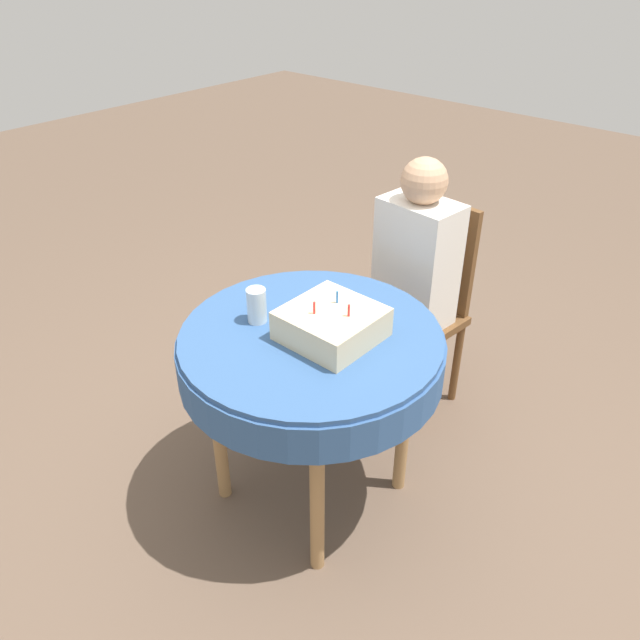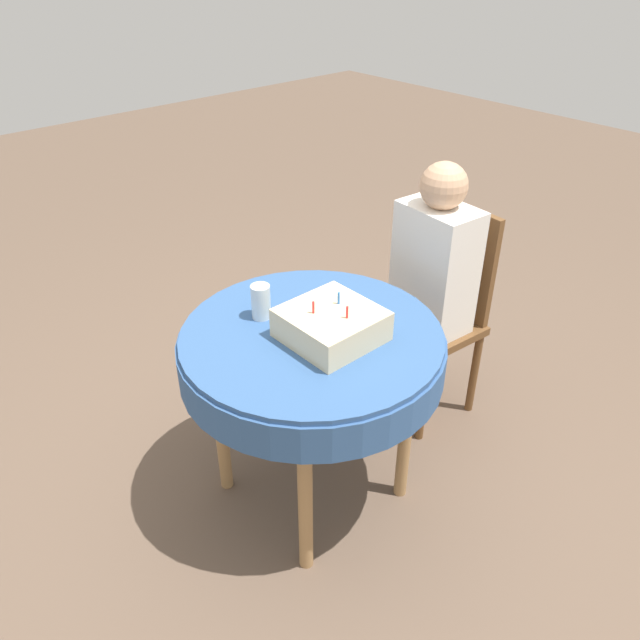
{
  "view_description": "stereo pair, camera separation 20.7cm",
  "coord_description": "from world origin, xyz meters",
  "views": [
    {
      "loc": [
        1.19,
        -1.3,
        1.95
      ],
      "look_at": [
        0.03,
        0.01,
        0.83
      ],
      "focal_mm": 35.0,
      "sensor_mm": 36.0,
      "label": 1
    },
    {
      "loc": [
        1.34,
        -1.16,
        1.95
      ],
      "look_at": [
        0.03,
        0.01,
        0.83
      ],
      "focal_mm": 35.0,
      "sensor_mm": 36.0,
      "label": 2
    }
  ],
  "objects": [
    {
      "name": "drinking_glass",
      "position": [
        -0.19,
        -0.07,
        0.83
      ],
      "size": [
        0.07,
        0.07,
        0.13
      ],
      "color": "silver",
      "rests_on": "dining_table"
    },
    {
      "name": "chair",
      "position": [
        -0.05,
        0.8,
        0.51
      ],
      "size": [
        0.41,
        0.41,
        0.96
      ],
      "rotation": [
        0.0,
        0.0,
        -0.09
      ],
      "color": "brown",
      "rests_on": "ground_plane"
    },
    {
      "name": "dining_table",
      "position": [
        0.0,
        0.0,
        0.67
      ],
      "size": [
        0.92,
        0.92,
        0.76
      ],
      "color": "#335689",
      "rests_on": "ground_plane"
    },
    {
      "name": "ground_plane",
      "position": [
        0.0,
        0.0,
        0.0
      ],
      "size": [
        12.0,
        12.0,
        0.0
      ],
      "primitive_type": "plane",
      "color": "brown"
    },
    {
      "name": "person",
      "position": [
        -0.06,
        0.7,
        0.71
      ],
      "size": [
        0.34,
        0.32,
        1.18
      ],
      "rotation": [
        0.0,
        0.0,
        -0.09
      ],
      "color": "tan",
      "rests_on": "ground_plane"
    },
    {
      "name": "birthday_cake",
      "position": [
        0.07,
        0.03,
        0.82
      ],
      "size": [
        0.29,
        0.29,
        0.15
      ],
      "color": "beige",
      "rests_on": "dining_table"
    }
  ]
}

